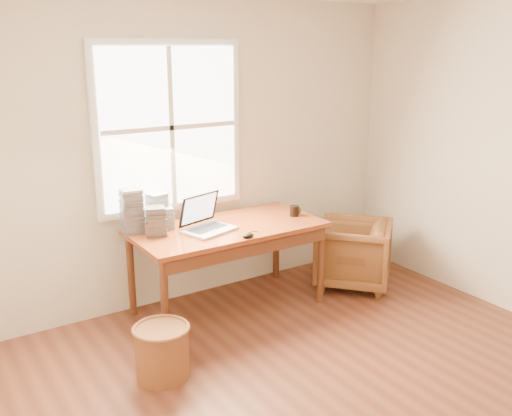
# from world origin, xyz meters

# --- Properties ---
(room_shell) EXTENTS (4.04, 4.54, 2.64)m
(room_shell) POSITION_xyz_m (-0.02, 0.16, 1.32)
(room_shell) COLOR brown
(room_shell) RESTS_ON ground
(desk) EXTENTS (1.60, 0.80, 0.04)m
(desk) POSITION_xyz_m (0.00, 1.80, 0.73)
(desk) COLOR brown
(desk) RESTS_ON room_shell
(armchair) EXTENTS (0.95, 0.95, 0.62)m
(armchair) POSITION_xyz_m (1.25, 1.61, 0.31)
(armchair) COLOR brown
(armchair) RESTS_ON room_shell
(wicker_stool) EXTENTS (0.42, 0.42, 0.37)m
(wicker_stool) POSITION_xyz_m (-0.92, 1.12, 0.18)
(wicker_stool) COLOR brown
(wicker_stool) RESTS_ON room_shell
(laptop) EXTENTS (0.48, 0.49, 0.28)m
(laptop) POSITION_xyz_m (-0.20, 1.75, 0.89)
(laptop) COLOR #A7AAAE
(laptop) RESTS_ON desk
(mouse) EXTENTS (0.10, 0.06, 0.03)m
(mouse) POSITION_xyz_m (-0.02, 1.45, 0.77)
(mouse) COLOR black
(mouse) RESTS_ON desk
(coffee_mug) EXTENTS (0.09, 0.09, 0.09)m
(coffee_mug) POSITION_xyz_m (0.64, 1.73, 0.80)
(coffee_mug) COLOR black
(coffee_mug) RESTS_ON desk
(cd_stack_a) EXTENTS (0.17, 0.16, 0.29)m
(cd_stack_a) POSITION_xyz_m (-0.50, 2.08, 0.89)
(cd_stack_a) COLOR silver
(cd_stack_a) RESTS_ON desk
(cd_stack_b) EXTENTS (0.18, 0.17, 0.23)m
(cd_stack_b) POSITION_xyz_m (-0.59, 1.90, 0.87)
(cd_stack_b) COLOR #232428
(cd_stack_b) RESTS_ON desk
(cd_stack_c) EXTENTS (0.17, 0.15, 0.36)m
(cd_stack_c) POSITION_xyz_m (-0.73, 2.06, 0.93)
(cd_stack_c) COLOR #91919D
(cd_stack_c) RESTS_ON desk
(cd_stack_d) EXTENTS (0.17, 0.16, 0.18)m
(cd_stack_d) POSITION_xyz_m (-0.47, 2.02, 0.84)
(cd_stack_d) COLOR silver
(cd_stack_d) RESTS_ON desk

